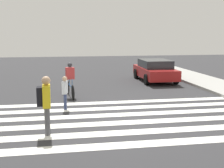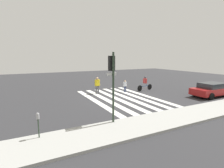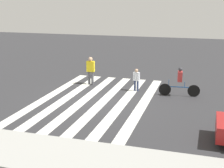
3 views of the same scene
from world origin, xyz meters
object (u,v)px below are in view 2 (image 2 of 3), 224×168
object	(u,v)px
traffic_light	(112,74)
car_parked_far_curb	(212,89)
parking_meter	(38,120)
pedestrian_adult_tall_backpack	(125,85)
pedestrian_adult_yellow_jacket	(97,84)
cyclist_mid_street	(145,83)

from	to	relation	value
traffic_light	car_parked_far_curb	xyz separation A→B (m)	(-11.78, -1.70, -2.18)
traffic_light	parking_meter	distance (m)	4.41
traffic_light	car_parked_far_curb	world-z (taller)	traffic_light
traffic_light	pedestrian_adult_tall_backpack	xyz separation A→B (m)	(-5.41, -7.42, -2.14)
pedestrian_adult_tall_backpack	car_parked_far_curb	bearing A→B (deg)	152.99
pedestrian_adult_yellow_jacket	car_parked_far_curb	world-z (taller)	pedestrian_adult_yellow_jacket
traffic_light	cyclist_mid_street	world-z (taller)	traffic_light
cyclist_mid_street	car_parked_far_curb	size ratio (longest dim) A/B	0.52
pedestrian_adult_yellow_jacket	traffic_light	bearing A→B (deg)	72.98
pedestrian_adult_tall_backpack	car_parked_far_curb	xyz separation A→B (m)	(-6.36, 5.71, -0.04)
cyclist_mid_street	parking_meter	bearing A→B (deg)	25.81
parking_meter	traffic_light	bearing A→B (deg)	-175.93
traffic_light	pedestrian_adult_yellow_jacket	size ratio (longest dim) A/B	2.37
cyclist_mid_street	traffic_light	bearing A→B (deg)	35.93
cyclist_mid_street	car_parked_far_curb	distance (m)	6.67
pedestrian_adult_yellow_jacket	pedestrian_adult_tall_backpack	world-z (taller)	pedestrian_adult_yellow_jacket
pedestrian_adult_yellow_jacket	car_parked_far_curb	size ratio (longest dim) A/B	0.41
car_parked_far_curb	parking_meter	bearing A→B (deg)	8.28
traffic_light	cyclist_mid_street	distance (m)	10.80
car_parked_far_curb	pedestrian_adult_yellow_jacket	bearing A→B (deg)	-33.04
pedestrian_adult_tall_backpack	pedestrian_adult_yellow_jacket	bearing A→B (deg)	2.88
pedestrian_adult_tall_backpack	cyclist_mid_street	distance (m)	2.49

